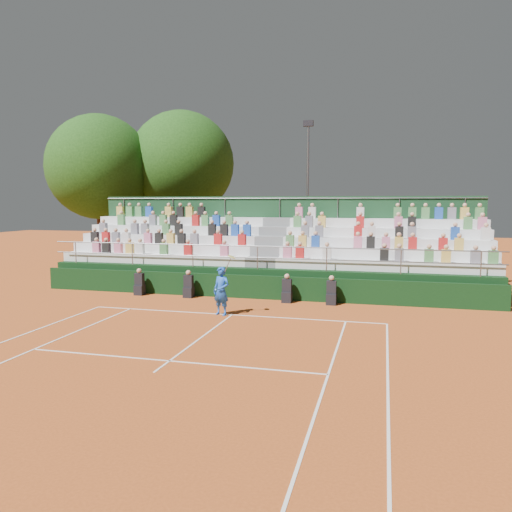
% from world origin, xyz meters
% --- Properties ---
extents(ground, '(90.00, 90.00, 0.00)m').
position_xyz_m(ground, '(0.00, 0.00, 0.00)').
color(ground, '#B6511E').
rests_on(ground, ground).
extents(court_markings, '(11.04, 23.83, 0.01)m').
position_xyz_m(court_markings, '(-0.00, -11.06, 0.01)').
color(court_markings, white).
rests_on(court_markings, ground).
extents(courtside_wall, '(20.00, 0.15, 1.00)m').
position_xyz_m(courtside_wall, '(0.00, 3.20, 0.50)').
color(courtside_wall, black).
rests_on(courtside_wall, ground).
extents(line_officials, '(8.87, 0.40, 1.19)m').
position_xyz_m(line_officials, '(-0.78, 2.75, 0.48)').
color(line_officials, black).
rests_on(line_officials, ground).
extents(grandstand, '(20.00, 5.20, 4.40)m').
position_xyz_m(grandstand, '(0.00, 6.44, 1.09)').
color(grandstand, black).
rests_on(grandstand, ground).
extents(tennis_player, '(0.90, 0.60, 2.22)m').
position_xyz_m(tennis_player, '(-0.37, -0.10, 0.89)').
color(tennis_player, blue).
rests_on(tennis_player, ground).
extents(tree_west, '(6.68, 6.68, 9.67)m').
position_xyz_m(tree_west, '(-12.54, 11.76, 6.31)').
color(tree_west, '#331E12').
rests_on(tree_west, ground).
extents(tree_east, '(6.98, 6.98, 10.16)m').
position_xyz_m(tree_east, '(-7.99, 14.50, 6.66)').
color(tree_east, '#331E12').
rests_on(tree_east, ground).
extents(floodlight_mast, '(0.60, 0.25, 9.00)m').
position_xyz_m(floodlight_mast, '(0.69, 13.46, 5.19)').
color(floodlight_mast, gray).
rests_on(floodlight_mast, ground).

